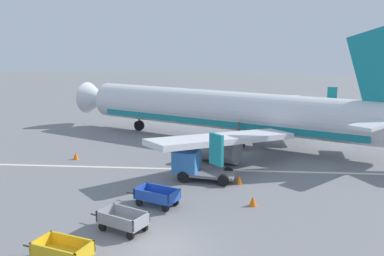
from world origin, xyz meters
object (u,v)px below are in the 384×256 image
baggage_cart_third_in_row (157,196)px  traffic_cone_mid_apron (239,180)px  traffic_cone_by_carts (76,156)px  airplane (235,112)px  baggage_cart_nearest (62,252)px  service_truck_beside_carts (193,164)px  baggage_cart_second_in_row (123,220)px  traffic_cone_near_plane (253,201)px

baggage_cart_third_in_row → traffic_cone_mid_apron: size_ratio=5.63×
traffic_cone_by_carts → airplane: bearing=27.5°
traffic_cone_mid_apron → baggage_cart_nearest: bearing=-125.1°
baggage_cart_nearest → service_truck_beside_carts: bearing=68.5°
baggage_cart_second_in_row → service_truck_beside_carts: size_ratio=0.75×
airplane → traffic_cone_mid_apron: 12.30m
airplane → traffic_cone_near_plane: 16.19m
baggage_cart_nearest → baggage_cart_second_in_row: 3.98m
traffic_cone_near_plane → traffic_cone_by_carts: 16.82m
service_truck_beside_carts → traffic_cone_by_carts: service_truck_beside_carts is taller
baggage_cart_nearest → traffic_cone_by_carts: 17.43m
baggage_cart_nearest → traffic_cone_mid_apron: size_ratio=5.72×
traffic_cone_mid_apron → service_truck_beside_carts: bearing=166.4°
baggage_cart_second_in_row → service_truck_beside_carts: 9.27m
baggage_cart_third_in_row → traffic_cone_near_plane: 5.78m
service_truck_beside_carts → traffic_cone_by_carts: bearing=157.2°
baggage_cart_nearest → traffic_cone_near_plane: (8.81, 7.56, -0.29)m
traffic_cone_near_plane → traffic_cone_by_carts: bearing=147.6°
baggage_cart_nearest → service_truck_beside_carts: (4.83, 12.29, 0.50)m
traffic_cone_near_plane → traffic_cone_by_carts: (-14.20, 9.02, 0.00)m
baggage_cart_second_in_row → baggage_cart_nearest: bearing=-117.9°
baggage_cart_second_in_row → baggage_cart_third_in_row: 3.78m
baggage_cart_nearest → service_truck_beside_carts: 13.21m
baggage_cart_nearest → baggage_cart_second_in_row: size_ratio=1.03×
baggage_cart_nearest → baggage_cart_second_in_row: same height
traffic_cone_near_plane → traffic_cone_mid_apron: size_ratio=0.99×
baggage_cart_third_in_row → traffic_cone_near_plane: bearing=4.5°
traffic_cone_mid_apron → baggage_cart_second_in_row: bearing=-128.0°
baggage_cart_second_in_row → airplane: bearing=73.2°
baggage_cart_second_in_row → baggage_cart_third_in_row: size_ratio=0.99×
service_truck_beside_carts → traffic_cone_mid_apron: size_ratio=7.39×
service_truck_beside_carts → traffic_cone_by_carts: (-10.21, 4.29, -0.79)m
airplane → traffic_cone_by_carts: (-13.28, -6.91, -2.74)m
traffic_cone_by_carts → service_truck_beside_carts: bearing=-22.8°
airplane → baggage_cart_third_in_row: bearing=-106.5°
service_truck_beside_carts → baggage_cart_second_in_row: bearing=-108.7°
service_truck_beside_carts → traffic_cone_mid_apron: bearing=-13.6°
service_truck_beside_carts → traffic_cone_by_carts: size_ratio=7.43×
baggage_cart_second_in_row → service_truck_beside_carts: bearing=71.3°
service_truck_beside_carts → traffic_cone_near_plane: 6.23m
service_truck_beside_carts → baggage_cart_nearest: bearing=-111.5°
baggage_cart_third_in_row → traffic_cone_near_plane: baggage_cart_third_in_row is taller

